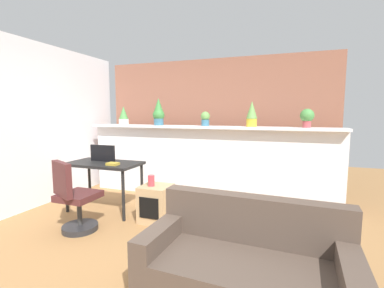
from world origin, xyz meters
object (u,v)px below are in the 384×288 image
potted_plant_4 (307,117)px  side_cube_shelf (156,204)px  potted_plant_1 (159,112)px  couch (245,270)px  desk (104,168)px  tv_monitor (103,153)px  potted_plant_3 (252,114)px  vase_on_shelf (151,181)px  book_on_desk (113,164)px  office_chair (74,202)px  potted_plant_2 (205,118)px  potted_plant_0 (124,116)px

potted_plant_4 → side_cube_shelf: bearing=-148.5°
potted_plant_1 → couch: potted_plant_1 is taller
desk → tv_monitor: (-0.08, 0.08, 0.21)m
potted_plant_4 → side_cube_shelf: potted_plant_4 is taller
potted_plant_3 → vase_on_shelf: 1.91m
desk → potted_plant_3: bearing=27.9°
potted_plant_1 → potted_plant_4: potted_plant_1 is taller
potted_plant_3 → book_on_desk: size_ratio=2.51×
desk → couch: bearing=-29.8°
tv_monitor → side_cube_shelf: size_ratio=0.85×
office_chair → vase_on_shelf: size_ratio=6.09×
potted_plant_2 → vase_on_shelf: (-0.39, -1.23, -0.82)m
vase_on_shelf → potted_plant_3: bearing=46.0°
potted_plant_2 → couch: (1.08, -2.44, -1.12)m
potted_plant_4 → potted_plant_1: bearing=-179.1°
office_chair → side_cube_shelf: size_ratio=1.82×
office_chair → side_cube_shelf: office_chair is taller
potted_plant_4 → desk: (-2.86, -1.08, -0.77)m
desk → office_chair: (0.12, -0.75, -0.28)m
potted_plant_3 → potted_plant_4: bearing=0.2°
potted_plant_1 → tv_monitor: size_ratio=1.14×
book_on_desk → couch: 2.45m
potted_plant_1 → office_chair: (-0.28, -1.79, -1.11)m
desk → book_on_desk: 0.31m
potted_plant_0 → book_on_desk: size_ratio=2.12×
tv_monitor → office_chair: 0.98m
potted_plant_1 → side_cube_shelf: bearing=-65.7°
office_chair → book_on_desk: (0.14, 0.62, 0.38)m
potted_plant_1 → tv_monitor: 1.25m
potted_plant_2 → office_chair: potted_plant_2 is taller
potted_plant_0 → office_chair: potted_plant_0 is taller
potted_plant_4 → book_on_desk: potted_plant_4 is taller
vase_on_shelf → couch: bearing=-39.5°
potted_plant_0 → potted_plant_4: size_ratio=1.21×
potted_plant_0 → potted_plant_3: size_ratio=0.84×
potted_plant_3 → office_chair: bearing=-136.4°
book_on_desk → couch: couch is taller
potted_plant_4 → desk: bearing=-159.3°
potted_plant_4 → tv_monitor: bearing=-161.2°
desk → office_chair: size_ratio=1.21×
potted_plant_0 → couch: (2.68, -2.40, -1.15)m
potted_plant_4 → office_chair: 3.46m
vase_on_shelf → book_on_desk: book_on_desk is taller
potted_plant_3 → couch: potted_plant_3 is taller
potted_plant_4 → side_cube_shelf: (-1.94, -1.19, -1.18)m
potted_plant_0 → potted_plant_3: potted_plant_3 is taller
potted_plant_4 → potted_plant_3: bearing=-179.8°
potted_plant_2 → office_chair: size_ratio=0.27×
office_chair → couch: size_ratio=0.57×
potted_plant_1 → potted_plant_2: bearing=4.0°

